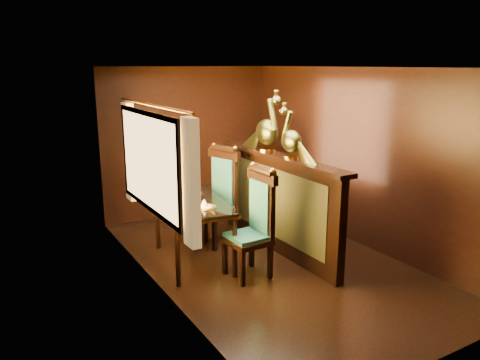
{
  "coord_description": "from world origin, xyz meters",
  "views": [
    {
      "loc": [
        -3.24,
        -4.73,
        2.54
      ],
      "look_at": [
        -0.25,
        0.33,
        1.08
      ],
      "focal_mm": 35.0,
      "sensor_mm": 36.0,
      "label": 1
    }
  ],
  "objects_px": {
    "chair_right": "(220,192)",
    "dining_table": "(192,207)",
    "peacock_right": "(267,121)",
    "chair_left": "(256,219)",
    "peacock_left": "(292,131)"
  },
  "relations": [
    {
      "from": "chair_left",
      "to": "peacock_left",
      "type": "relative_size",
      "value": 1.96
    },
    {
      "from": "peacock_right",
      "to": "peacock_left",
      "type": "bearing_deg",
      "value": -90.0
    },
    {
      "from": "chair_right",
      "to": "peacock_right",
      "type": "relative_size",
      "value": 1.69
    },
    {
      "from": "chair_left",
      "to": "chair_right",
      "type": "distance_m",
      "value": 1.22
    },
    {
      "from": "chair_right",
      "to": "peacock_left",
      "type": "relative_size",
      "value": 2.05
    },
    {
      "from": "dining_table",
      "to": "peacock_right",
      "type": "xyz_separation_m",
      "value": [
        1.17,
        0.05,
        1.04
      ]
    },
    {
      "from": "chair_left",
      "to": "peacock_right",
      "type": "height_order",
      "value": "peacock_right"
    },
    {
      "from": "dining_table",
      "to": "chair_left",
      "type": "distance_m",
      "value": 0.89
    },
    {
      "from": "chair_right",
      "to": "peacock_left",
      "type": "distance_m",
      "value": 1.47
    },
    {
      "from": "chair_right",
      "to": "peacock_right",
      "type": "height_order",
      "value": "peacock_right"
    },
    {
      "from": "chair_right",
      "to": "peacock_right",
      "type": "bearing_deg",
      "value": -58.26
    },
    {
      "from": "dining_table",
      "to": "peacock_right",
      "type": "height_order",
      "value": "peacock_right"
    },
    {
      "from": "chair_left",
      "to": "peacock_left",
      "type": "height_order",
      "value": "peacock_left"
    },
    {
      "from": "dining_table",
      "to": "chair_left",
      "type": "xyz_separation_m",
      "value": [
        0.51,
        -0.73,
        -0.03
      ]
    },
    {
      "from": "chair_right",
      "to": "dining_table",
      "type": "bearing_deg",
      "value": -162.32
    }
  ]
}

